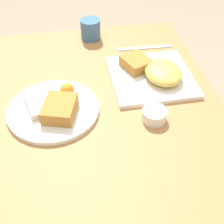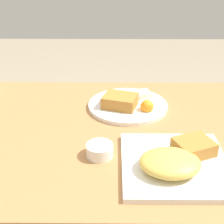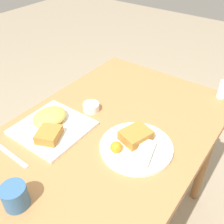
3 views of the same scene
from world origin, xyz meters
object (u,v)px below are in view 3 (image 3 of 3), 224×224
Objects in this scene: coffee_mug at (15,196)px; plate_square_near at (51,124)px; sauce_ramekin at (91,107)px; butter_knife at (9,154)px; salt_shaker at (222,90)px; plate_oval_far at (136,145)px.

plate_square_near is at bearing -150.39° from coffee_mug.
sauce_ramekin is 0.35× the size of butter_knife.
sauce_ramekin is at bearing 81.52° from butter_knife.
sauce_ramekin is at bearing -44.27° from salt_shaker.
coffee_mug is at bearing 13.78° from sauce_ramekin.
salt_shaker is 1.12× the size of coffee_mug.
plate_oval_far reaches higher than sauce_ramekin.
coffee_mug reaches higher than plate_oval_far.
plate_square_near is 0.98× the size of plate_oval_far.
salt_shaker is at bearing 161.68° from coffee_mug.
plate_oval_far is 3.51× the size of coffee_mug.
sauce_ramekin is 0.93× the size of coffee_mug.
plate_square_near reaches higher than butter_knife.
plate_square_near is at bearing -14.97° from sauce_ramekin.
plate_oval_far is 3.79× the size of sauce_ramekin.
coffee_mug is (0.30, 0.17, 0.02)m from plate_square_near.
salt_shaker is 0.99m from coffee_mug.
sauce_ramekin is at bearing -106.35° from plate_oval_far.
plate_square_near is at bearing -37.28° from salt_shaker.
plate_oval_far is 3.14× the size of salt_shaker.
salt_shaker is at bearing 164.27° from plate_oval_far.
salt_shaker reaches higher than coffee_mug.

